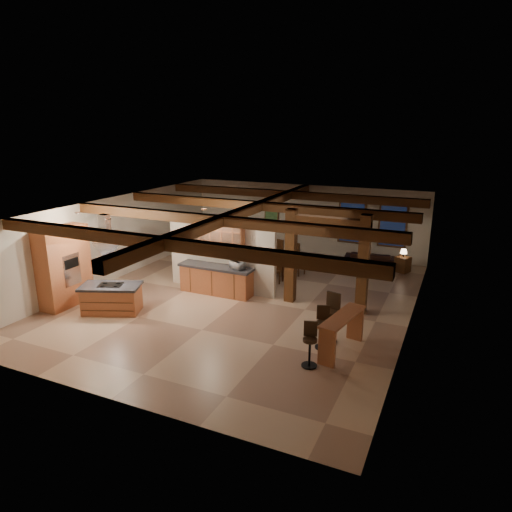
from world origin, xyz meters
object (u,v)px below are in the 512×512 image
(dining_table, at_px, (270,267))
(bar_counter, at_px, (342,328))
(kitchen_island, at_px, (112,298))
(sofa, at_px, (371,259))

(dining_table, height_order, bar_counter, bar_counter)
(kitchen_island, xyz_separation_m, bar_counter, (6.72, 0.37, 0.21))
(kitchen_island, height_order, dining_table, kitchen_island)
(bar_counter, bearing_deg, dining_table, 129.45)
(dining_table, relative_size, bar_counter, 0.94)
(bar_counter, bearing_deg, kitchen_island, -176.82)
(sofa, height_order, bar_counter, bar_counter)
(dining_table, bearing_deg, bar_counter, -40.91)
(kitchen_island, bearing_deg, bar_counter, 3.18)
(sofa, bearing_deg, bar_counter, 89.16)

